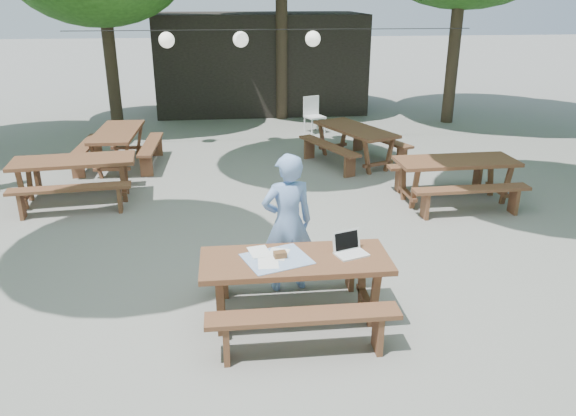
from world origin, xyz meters
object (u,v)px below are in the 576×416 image
(main_picnic_table, at_px, (295,289))
(picnic_table_nw, at_px, (76,180))
(woman, at_px, (288,223))
(plastic_chair, at_px, (314,122))

(main_picnic_table, bearing_deg, picnic_table_nw, 128.22)
(picnic_table_nw, bearing_deg, main_picnic_table, -57.50)
(main_picnic_table, distance_m, woman, 0.87)
(picnic_table_nw, xyz_separation_m, plastic_chair, (4.83, 4.59, -0.13))
(picnic_table_nw, bearing_deg, plastic_chair, 37.83)
(picnic_table_nw, bearing_deg, woman, -51.93)
(woman, bearing_deg, plastic_chair, -111.00)
(main_picnic_table, xyz_separation_m, plastic_chair, (1.56, 8.73, -0.13))
(woman, xyz_separation_m, plastic_chair, (1.57, 7.99, -0.59))
(picnic_table_nw, height_order, plastic_chair, plastic_chair)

